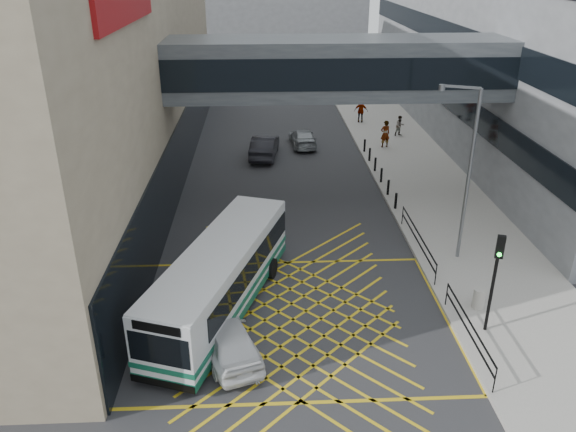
{
  "coord_description": "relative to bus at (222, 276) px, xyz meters",
  "views": [
    {
      "loc": [
        -1.07,
        -18.09,
        12.83
      ],
      "look_at": [
        0.0,
        4.0,
        2.6
      ],
      "focal_mm": 35.0,
      "sensor_mm": 36.0,
      "label": 1
    }
  ],
  "objects": [
    {
      "name": "bus",
      "position": [
        0.0,
        0.0,
        0.0
      ],
      "size": [
        5.45,
        10.28,
        2.83
      ],
      "rotation": [
        0.0,
        0.0,
        -0.33
      ],
      "color": "silver",
      "rests_on": "ground"
    },
    {
      "name": "kerb_railings",
      "position": [
        8.89,
        0.85,
        -0.64
      ],
      "size": [
        0.05,
        12.54,
        1.0
      ],
      "color": "black",
      "rests_on": "pavement"
    },
    {
      "name": "car_silver",
      "position": [
        4.7,
        21.12,
        -0.86
      ],
      "size": [
        2.06,
        4.3,
        1.3
      ],
      "primitive_type": "imported",
      "rotation": [
        0.0,
        0.0,
        3.21
      ],
      "color": "#95999D",
      "rests_on": "ground"
    },
    {
      "name": "pedestrian_a",
      "position": [
        10.63,
        20.06,
        -0.37
      ],
      "size": [
        0.89,
        0.73,
        1.97
      ],
      "primitive_type": "imported",
      "rotation": [
        0.0,
        0.0,
        3.38
      ],
      "color": "gray",
      "rests_on": "pavement"
    },
    {
      "name": "ground",
      "position": [
        2.74,
        -0.92,
        -1.51
      ],
      "size": [
        120.0,
        120.0,
        0.0
      ],
      "primitive_type": "plane",
      "color": "#333335"
    },
    {
      "name": "pavement",
      "position": [
        11.74,
        14.08,
        -1.43
      ],
      "size": [
        6.0,
        54.0,
        0.16
      ],
      "primitive_type": "cube",
      "color": "#AEA8A0",
      "rests_on": "ground"
    },
    {
      "name": "litter_bin",
      "position": [
        10.12,
        -0.66,
        -0.94
      ],
      "size": [
        0.48,
        0.48,
        0.84
      ],
      "primitive_type": "cylinder",
      "color": "#ADA89E",
      "rests_on": "pavement"
    },
    {
      "name": "skybridge",
      "position": [
        5.74,
        11.08,
        5.99
      ],
      "size": [
        20.0,
        4.1,
        3.0
      ],
      "color": "#474C51",
      "rests_on": "ground"
    },
    {
      "name": "pedestrian_b",
      "position": [
        12.38,
        22.87,
        -0.58
      ],
      "size": [
        0.86,
        0.66,
        1.56
      ],
      "primitive_type": "imported",
      "rotation": [
        0.0,
        0.0,
        0.32
      ],
      "color": "gray",
      "rests_on": "pavement"
    },
    {
      "name": "pedestrian_c",
      "position": [
        10.01,
        26.89,
        -0.4
      ],
      "size": [
        1.22,
        0.77,
        1.91
      ],
      "primitive_type": "imported",
      "rotation": [
        0.0,
        0.0,
        2.92
      ],
      "color": "gray",
      "rests_on": "pavement"
    },
    {
      "name": "box_junction",
      "position": [
        2.74,
        -0.92,
        -1.51
      ],
      "size": [
        12.0,
        9.0,
        0.01
      ],
      "color": "gold",
      "rests_on": "ground"
    },
    {
      "name": "car_dark",
      "position": [
        1.85,
        18.78,
        -0.74
      ],
      "size": [
        2.56,
        5.14,
        1.54
      ],
      "primitive_type": "imported",
      "rotation": [
        0.0,
        0.0,
        3.01
      ],
      "color": "black",
      "rests_on": "ground"
    },
    {
      "name": "car_white",
      "position": [
        0.32,
        -2.92,
        -0.8
      ],
      "size": [
        3.23,
        4.87,
        1.44
      ],
      "primitive_type": "imported",
      "rotation": [
        0.0,
        0.0,
        3.48
      ],
      "color": "white",
      "rests_on": "ground"
    },
    {
      "name": "street_lamp",
      "position": [
        10.49,
        3.56,
        3.12
      ],
      "size": [
        1.72,
        0.89,
        7.86
      ],
      "rotation": [
        0.0,
        0.0,
        -0.4
      ],
      "color": "slate",
      "rests_on": "pavement"
    },
    {
      "name": "traffic_light",
      "position": [
        9.84,
        -2.22,
        1.27
      ],
      "size": [
        0.32,
        0.48,
        4.03
      ],
      "rotation": [
        0.0,
        0.0,
        -0.34
      ],
      "color": "black",
      "rests_on": "pavement"
    },
    {
      "name": "bollards",
      "position": [
        8.99,
        14.08,
        -0.9
      ],
      "size": [
        0.14,
        10.14,
        0.9
      ],
      "color": "black",
      "rests_on": "pavement"
    }
  ]
}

